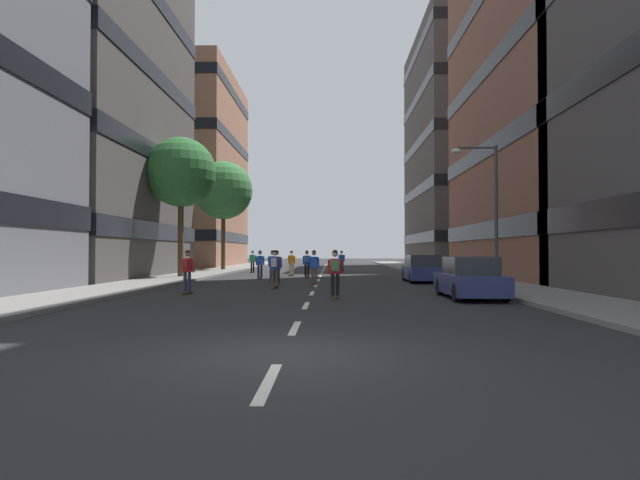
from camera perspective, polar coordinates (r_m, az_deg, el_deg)
name	(u,v)px	position (r m, az deg, el deg)	size (l,w,h in m)	color
ground_plane	(321,275)	(39.13, 0.11, -3.71)	(179.89, 179.89, 0.00)	#28282B
sidewalk_left	(212,272)	(43.93, -11.33, -3.32)	(3.47, 82.45, 0.14)	gray
sidewalk_right	(433,272)	(43.59, 11.85, -3.34)	(3.47, 82.45, 0.14)	gray
lane_markings	(321,275)	(39.65, 0.12, -3.68)	(0.16, 67.20, 0.01)	silver
building_left_mid	(56,84)	(40.63, -26.13, 14.54)	(13.69, 18.36, 25.12)	#4C4744
building_left_far	(176,171)	(65.21, -14.94, 7.09)	(13.69, 19.52, 21.95)	#9E6B51
building_right_mid	(589,0)	(41.62, 26.51, 21.71)	(13.69, 20.72, 35.49)	brown
building_right_far	(476,149)	(65.14, 16.17, 9.20)	(13.69, 21.47, 26.66)	#4C4744
parked_car_near	(470,279)	(20.42, 15.55, -4.02)	(1.82, 4.40, 1.52)	navy
parked_car_mid	(422,270)	(30.64, 10.75, -3.08)	(1.82, 4.40, 1.52)	navy
street_tree_near	(181,173)	(35.59, -14.47, 6.90)	(4.42, 4.42, 8.81)	#4C3823
street_tree_mid	(223,191)	(48.44, -10.17, 5.16)	(5.12, 5.12, 9.51)	#4C3823
streetlamp_right	(488,199)	(26.27, 17.33, 4.14)	(2.13, 0.30, 6.50)	#3F3F44
skater_0	(187,269)	(22.27, -13.87, -2.97)	(0.56, 0.92, 1.78)	brown
skater_1	(335,270)	(19.85, 1.60, -3.23)	(0.54, 0.90, 1.78)	brown
skater_2	(342,260)	(44.43, 2.30, -2.14)	(0.55, 0.92, 1.78)	brown
skater_3	(275,266)	(25.24, -4.81, -2.79)	(0.55, 0.91, 1.78)	brown
skater_4	(277,265)	(28.39, -4.60, -2.61)	(0.55, 0.91, 1.78)	brown
skater_5	(260,263)	(32.98, -6.36, -2.46)	(0.54, 0.91, 1.78)	brown
skater_6	(314,266)	(27.47, -0.64, -2.73)	(0.56, 0.92, 1.78)	brown
skater_7	(253,260)	(43.16, -7.14, -2.16)	(0.56, 0.92, 1.78)	brown
skater_8	(307,262)	(34.87, -1.40, -2.35)	(0.53, 0.90, 1.78)	brown
skater_9	(272,264)	(30.29, -5.04, -2.58)	(0.56, 0.92, 1.78)	brown
skater_10	(291,262)	(37.44, -3.03, -2.32)	(0.57, 0.92, 1.78)	brown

